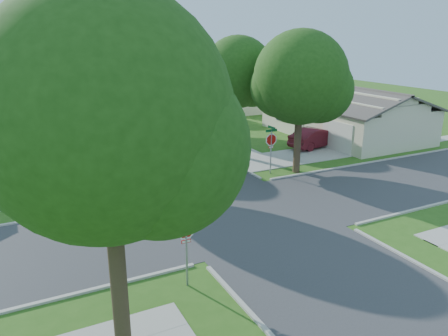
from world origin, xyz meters
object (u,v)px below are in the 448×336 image
tree_w_mid (65,57)px  stop_sign_sw (186,232)px  tree_e_near (239,75)px  tree_w_near (95,74)px  house_ne_far (241,93)px  tree_ne_corner (301,82)px  car_curb_east (133,117)px  tree_sw_corner (109,127)px  house_ne_near (343,117)px  stop_sign_ne (271,142)px  car_driveway (316,137)px  tree_e_far (135,55)px  tree_e_mid (175,58)px  car_curb_west (66,104)px  tree_w_far (49,61)px

tree_w_mid → stop_sign_sw: bearing=-90.1°
tree_e_near → tree_w_near: (-9.40, 0.00, 0.47)m
tree_w_near → house_ne_far: size_ratio=0.66×
tree_ne_corner → stop_sign_sw: bearing=-141.2°
tree_ne_corner → car_curb_east: size_ratio=1.93×
tree_sw_corner → house_ne_near: size_ratio=0.70×
stop_sign_ne → tree_w_mid: 19.31m
car_driveway → tree_sw_corner: bearing=118.3°
tree_ne_corner → house_ne_near: tree_ne_corner is taller
tree_w_near → tree_w_mid: tree_w_mid is taller
tree_w_near → tree_w_mid: (0.00, 12.00, 0.37)m
tree_e_near → tree_w_near: 9.41m
tree_e_far → tree_ne_corner: size_ratio=1.01×
tree_sw_corner → car_curb_east: bearing=74.1°
tree_ne_corner → house_ne_near: 12.47m
tree_e_near → tree_sw_corner: bearing=-127.3°
stop_sign_ne → tree_ne_corner: tree_ne_corner is taller
stop_sign_sw → house_ne_far: 39.55m
stop_sign_sw → tree_e_mid: 27.71m
stop_sign_sw → house_ne_near: 25.98m
tree_e_far → tree_ne_corner: bearing=-86.9°
tree_ne_corner → tree_w_mid: bearing=123.2°
car_driveway → tree_e_far: bearing=3.0°
tree_sw_corner → house_ne_near: 29.92m
tree_w_mid → car_curb_west: 15.59m
tree_e_far → tree_w_mid: bearing=-125.9°
tree_w_near → car_curb_east: tree_w_near is taller
house_ne_near → tree_e_far: bearing=116.0°
car_driveway → car_curb_east: size_ratio=1.03×
tree_ne_corner → house_ne_near: (9.63, 6.79, -4.08)m
tree_w_near → tree_w_mid: 12.01m
stop_sign_ne → tree_w_mid: size_ratio=0.31×
tree_e_near → stop_sign_sw: bearing=-124.6°
tree_e_mid → tree_w_mid: 9.40m
tree_w_far → car_curb_east: bearing=-61.4°
tree_e_far → car_driveway: tree_e_far is taller
house_ne_far → tree_w_near: bearing=-135.9°
tree_w_near → car_curb_west: (1.44, 26.38, -5.48)m
tree_e_mid → car_curb_west: size_ratio=2.11×
stop_sign_ne → car_curb_east: stop_sign_ne is taller
tree_w_far → car_curb_east: 13.10m
tree_sw_corner → house_ne_near: bearing=37.5°
tree_e_mid → house_ne_far: bearing=35.4°
tree_w_far → tree_sw_corner: 41.10m
tree_w_mid → tree_e_far: bearing=54.1°
car_driveway → house_ne_near: bearing=-75.3°
tree_ne_corner → tree_w_far: bearing=110.3°
tree_sw_corner → stop_sign_sw: bearing=40.0°
tree_e_near → tree_sw_corner: size_ratio=0.87×
house_ne_near → tree_w_near: bearing=-174.5°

